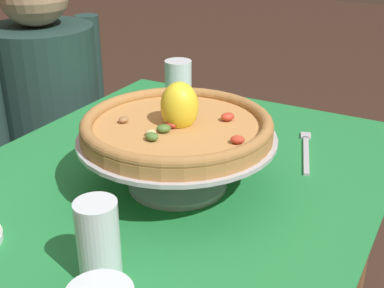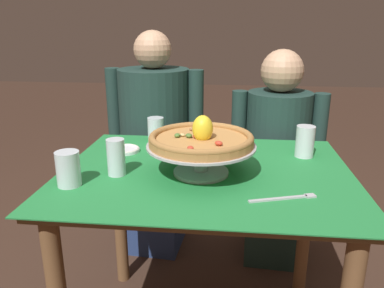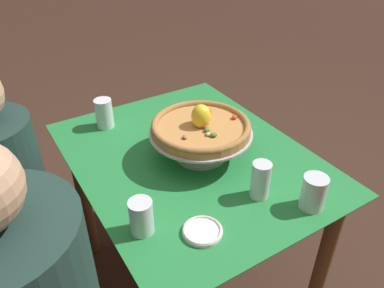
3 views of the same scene
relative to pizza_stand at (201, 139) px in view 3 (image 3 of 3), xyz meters
The scene contains 11 objects.
ground_plane 0.84m from the pizza_stand, 66.57° to the left, with size 14.00×14.00×0.00m, color #3D281E.
dining_table 0.21m from the pizza_stand, 66.57° to the left, with size 1.06×0.84×0.76m.
pizza_stand is the anchor object (origin of this frame).
pizza 0.06m from the pizza_stand, 64.26° to the right, with size 0.37×0.37×0.11m.
water_glass_back_left 0.43m from the pizza_stand, 123.27° to the left, with size 0.07×0.07×0.11m.
water_glass_front_left 0.45m from the pizza_stand, 160.77° to the right, with size 0.08×0.08×0.12m.
water_glass_back_right 0.46m from the pizza_stand, 30.03° to the left, with size 0.07×0.07×0.13m.
water_glass_side_left 0.30m from the pizza_stand, behind, with size 0.06×0.06×0.13m.
side_plate 0.40m from the pizza_stand, 148.00° to the left, with size 0.12×0.12×0.02m.
dinner_fork 0.34m from the pizza_stand, 32.60° to the right, with size 0.21×0.08×0.01m.
diner_right 0.82m from the pizza_stand, 63.23° to the left, with size 0.49×0.36×1.16m.
Camera 3 is at (-1.01, 0.62, 1.61)m, focal length 35.63 mm.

